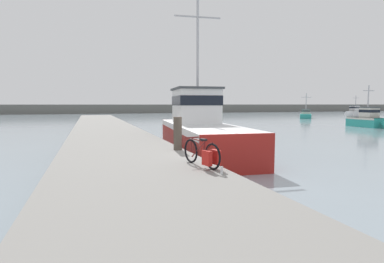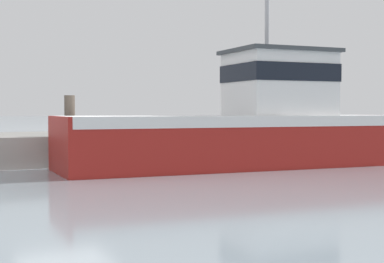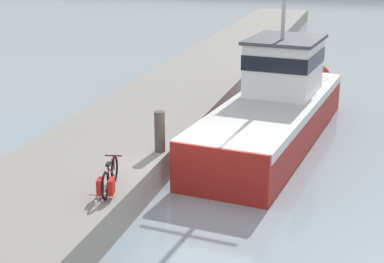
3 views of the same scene
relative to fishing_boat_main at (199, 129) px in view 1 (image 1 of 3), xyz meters
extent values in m
plane|color=#84939E|center=(-1.09, -5.72, -1.26)|extent=(320.00, 320.00, 0.00)
cube|color=gray|center=(-4.68, -5.72, -0.79)|extent=(4.46, 80.00, 0.93)
cube|color=slate|center=(28.91, 75.19, 0.03)|extent=(180.00, 5.00, 2.57)
cube|color=maroon|center=(-0.07, -0.63, -0.48)|extent=(4.12, 11.15, 1.55)
cone|color=maroon|center=(0.66, 5.75, -0.48)|extent=(1.68, 2.11, 1.47)
cube|color=white|center=(-0.07, -0.63, 0.14)|extent=(4.15, 10.94, 0.31)
cube|color=white|center=(0.08, 0.72, 1.24)|extent=(2.63, 3.11, 1.90)
cube|color=black|center=(0.08, 0.72, 1.58)|extent=(2.68, 3.17, 0.53)
cube|color=#3D4247|center=(0.08, 0.72, 2.26)|extent=(2.84, 3.36, 0.12)
cylinder|color=#B2B2B7|center=(0.03, 0.30, 4.90)|extent=(0.14, 0.14, 5.16)
cylinder|color=#B2B2B7|center=(0.03, 0.30, 6.19)|extent=(2.60, 0.39, 0.10)
cube|color=teal|center=(24.69, 10.63, -0.71)|extent=(2.05, 4.40, 1.09)
cone|color=teal|center=(24.45, 8.13, -0.71)|extent=(1.10, 0.86, 1.03)
cube|color=beige|center=(24.69, 10.63, -0.28)|extent=(2.07, 4.32, 0.22)
cube|color=beige|center=(24.64, 10.10, 0.40)|extent=(1.47, 1.75, 1.14)
cube|color=black|center=(24.64, 10.10, 0.60)|extent=(1.50, 1.78, 0.32)
cube|color=#3D4247|center=(24.64, 10.10, 1.03)|extent=(1.58, 1.89, 0.12)
cylinder|color=#B2B2B7|center=(24.66, 10.35, 2.32)|extent=(0.14, 0.14, 2.46)
cylinder|color=#B2B2B7|center=(24.66, 10.35, 2.94)|extent=(1.48, 0.24, 0.10)
cube|color=silver|center=(50.47, 35.30, -0.68)|extent=(6.72, 3.71, 1.15)
cone|color=silver|center=(46.81, 33.93, -0.68)|extent=(1.50, 1.44, 1.09)
cube|color=white|center=(50.47, 35.30, -0.22)|extent=(6.61, 3.69, 0.23)
cube|color=white|center=(49.69, 35.01, 0.47)|extent=(2.80, 2.01, 1.16)
cube|color=black|center=(49.69, 35.01, 0.68)|extent=(2.86, 2.05, 0.33)
cube|color=#3D4247|center=(49.69, 35.01, 1.12)|extent=(3.03, 2.17, 0.12)
cylinder|color=#B2B2B7|center=(50.05, 35.14, 2.24)|extent=(0.14, 0.14, 2.13)
cylinder|color=#B2B2B7|center=(50.05, 35.14, 2.77)|extent=(0.56, 1.29, 0.10)
cube|color=teal|center=(32.97, 30.68, -0.85)|extent=(4.76, 5.17, 0.82)
cone|color=teal|center=(34.90, 32.99, -0.85)|extent=(1.18, 1.20, 0.77)
cube|color=beige|center=(32.97, 30.68, -0.52)|extent=(4.73, 5.11, 0.16)
cube|color=beige|center=(33.38, 31.17, -0.03)|extent=(2.15, 2.14, 0.82)
cube|color=black|center=(33.38, 31.17, 0.12)|extent=(2.19, 2.19, 0.23)
cube|color=#3D4247|center=(33.38, 31.17, 0.44)|extent=(2.32, 2.32, 0.12)
cylinder|color=#B2B2B7|center=(33.23, 31.00, 1.98)|extent=(0.14, 0.14, 2.95)
cylinder|color=#B2B2B7|center=(33.23, 31.00, 2.72)|extent=(1.41, 1.20, 0.10)
torus|color=black|center=(-2.83, -8.65, 0.02)|extent=(0.20, 0.69, 0.70)
torus|color=black|center=(-3.06, -7.58, 0.02)|extent=(0.20, 0.69, 0.70)
cylinder|color=maroon|center=(-2.87, -8.48, -0.06)|extent=(0.11, 0.37, 0.19)
cylinder|color=maroon|center=(-2.92, -8.25, 0.12)|extent=(0.07, 0.15, 0.53)
cylinder|color=maroon|center=(-2.88, -8.42, 0.20)|extent=(0.14, 0.48, 0.39)
cylinder|color=maroon|center=(-2.98, -7.97, 0.11)|extent=(0.18, 0.69, 0.53)
cylinder|color=maroon|center=(-2.99, -7.92, 0.38)|extent=(0.15, 0.56, 0.05)
cylinder|color=maroon|center=(-3.06, -7.61, 0.19)|extent=(0.06, 0.11, 0.36)
cylinder|color=maroon|center=(-3.05, -7.65, 0.42)|extent=(0.44, 0.13, 0.04)
cube|color=black|center=(-2.92, -8.23, 0.41)|extent=(0.15, 0.26, 0.05)
cube|color=red|center=(-2.98, -8.63, -0.02)|extent=(0.18, 0.34, 0.38)
cube|color=red|center=(-2.71, -8.57, -0.02)|extent=(0.18, 0.34, 0.38)
cylinder|color=#51473D|center=(-2.71, -5.05, 0.29)|extent=(0.32, 0.32, 1.23)
cylinder|color=silver|center=(-2.82, -9.20, -0.23)|extent=(0.06, 0.06, 0.20)
camera|label=1|loc=(-5.84, -15.71, 1.37)|focal=28.00mm
camera|label=2|loc=(14.60, -10.60, 0.45)|focal=55.00mm
camera|label=3|loc=(2.91, -20.58, 5.65)|focal=55.00mm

